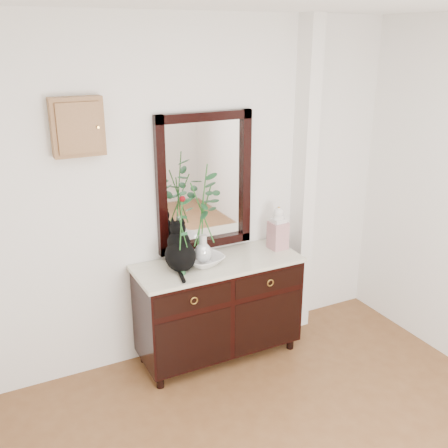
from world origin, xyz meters
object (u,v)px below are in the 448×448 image
sideboard (218,304)px  lotus_bowl (203,260)px  cat (180,246)px  ginger_jar (278,227)px

sideboard → lotus_bowl: bearing=175.7°
cat → lotus_bowl: 0.25m
sideboard → cat: bearing=179.3°
lotus_bowl → ginger_jar: 0.71m
sideboard → ginger_jar: size_ratio=3.61×
lotus_bowl → cat: bearing=-178.3°
ginger_jar → lotus_bowl: bearing=-177.9°
lotus_bowl → ginger_jar: size_ratio=0.83×
cat → lotus_bowl: size_ratio=1.24×
lotus_bowl → ginger_jar: bearing=2.1°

